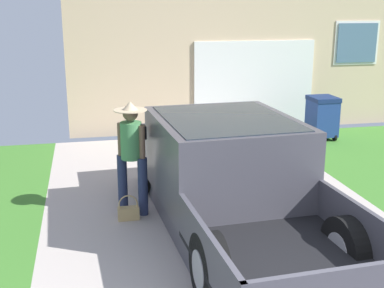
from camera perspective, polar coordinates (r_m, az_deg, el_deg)
name	(u,v)px	position (r m, az deg, el deg)	size (l,w,h in m)	color
pickup_truck	(226,177)	(7.39, 3.78, -3.68)	(2.28, 5.65, 1.59)	#47464E
person_with_hat	(131,150)	(7.74, -6.78, -0.65)	(0.50, 0.50, 1.75)	navy
handbag	(128,212)	(7.78, -7.12, -7.54)	(0.32, 0.14, 0.39)	tan
house_with_garage	(221,23)	(15.73, 3.29, 13.39)	(9.44, 6.05, 5.14)	#CFB38E
wheeled_trash_bin	(322,116)	(12.59, 14.35, 3.06)	(0.60, 0.72, 1.02)	navy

